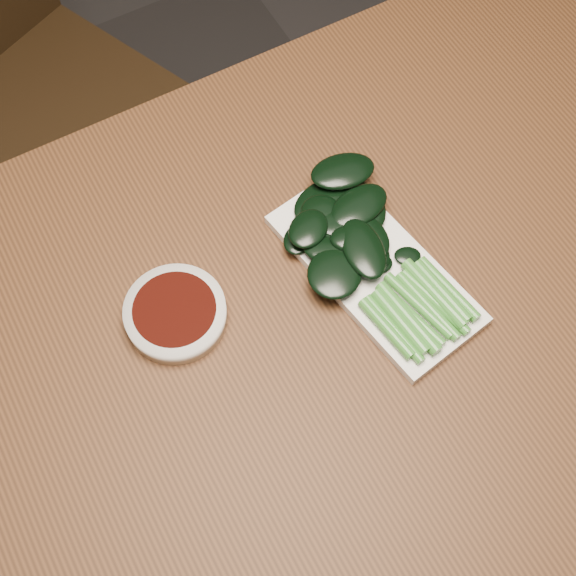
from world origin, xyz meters
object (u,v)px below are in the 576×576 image
Objects in this scene: serving_plate at (375,269)px; gai_lan at (361,243)px; table at (305,348)px; chair_far at (18,71)px; sauce_bowl at (176,313)px.

gai_lan is (-0.00, 0.03, 0.02)m from serving_plate.
serving_plate is at bearing 11.64° from table.
table is 1.57× the size of chair_far.
sauce_bowl is at bearing 147.66° from table.
serving_plate is at bearing -95.46° from chair_far.
table is 11.60× the size of sauce_bowl.
chair_far is 3.02× the size of serving_plate.
table is 0.84m from chair_far.
sauce_bowl is (0.02, -0.72, 0.28)m from chair_far.
table is 0.14m from serving_plate.
gai_lan is at bearing -7.14° from sauce_bowl.
table is 4.75× the size of serving_plate.
sauce_bowl reaches higher than serving_plate.
sauce_bowl is 0.24m from gai_lan.
chair_far is at bearing 100.43° from table.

